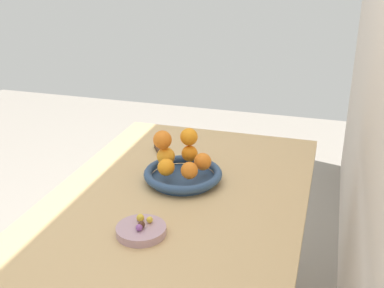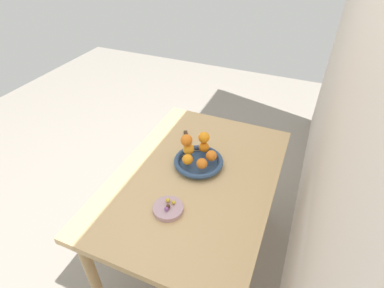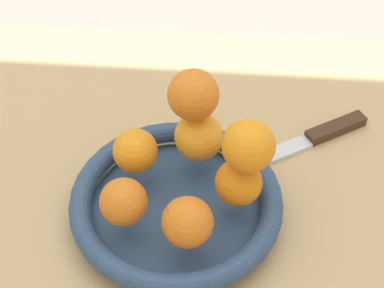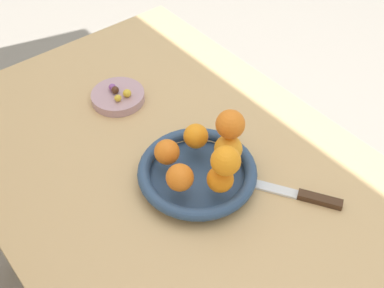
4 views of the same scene
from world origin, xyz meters
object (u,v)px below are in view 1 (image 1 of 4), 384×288
Objects in this scene: candy_ball_2 at (140,218)px; orange_4 at (166,156)px; orange_5 at (162,140)px; candy_ball_1 at (141,225)px; candy_ball_3 at (139,228)px; dining_table at (180,217)px; candy_ball_0 at (150,220)px; orange_3 at (190,153)px; knife at (163,157)px; orange_0 at (166,167)px; orange_1 at (189,170)px; orange_6 at (189,137)px; orange_2 at (203,162)px; candy_dish at (141,230)px.

orange_4 is at bearing -172.75° from candy_ball_2.
candy_ball_1 is (0.34, 0.06, -0.10)m from orange_5.
orange_4 is 3.29× the size of candy_ball_3.
dining_table is 53.41× the size of candy_ball_2.
dining_table is 63.18× the size of candy_ball_0.
orange_3 is 0.23× the size of knife.
candy_ball_3 is at bearing 8.65° from orange_4.
orange_0 and orange_1 have the same top height.
candy_ball_1 reaches higher than knife.
orange_6 is (-0.06, 0.06, 0.05)m from orange_4.
orange_6 is (-0.06, -0.06, 0.05)m from orange_2.
orange_5 is (-0.07, -0.11, 0.06)m from orange_1.
orange_5 reaches higher than dining_table.
candy_ball_2 is at bearing 7.25° from orange_4.
candy_ball_3 is at bearing -15.11° from candy_ball_0.
orange_5 is at bearing -47.17° from orange_6.
orange_0 is 1.00× the size of orange_3.
candy_ball_3 is at bearing 18.43° from candy_ball_2.
orange_1 is at bearing 58.53° from orange_5.
orange_0 is 0.96× the size of orange_2.
candy_ball_1 reaches higher than candy_ball_0.
orange_6 is (-0.13, 0.03, 0.06)m from orange_0.
candy_ball_2 is (-0.03, -0.02, 0.00)m from candy_ball_1.
candy_ball_1 is at bearing -1.30° from orange_3.
knife is (-0.45, -0.13, -0.03)m from candy_ball_0.
candy_ball_3 is 0.08× the size of knife.
orange_0 is 0.13m from orange_3.
candy_ball_2 is (0.37, -0.02, -0.03)m from orange_3.
orange_3 is at bearing 30.89° from orange_6.
candy_ball_2 is at bearing -161.57° from candy_ball_3.
orange_3 reaches higher than candy_dish.
orange_5 reaches higher than orange_1.
orange_5 is 0.34m from candy_ball_0.
orange_4 is at bearing -168.13° from candy_ball_0.
dining_table is 20.50× the size of orange_3.
orange_2 is at bearing 125.59° from orange_0.
orange_5 is 1.03× the size of orange_6.
dining_table is at bearing 174.20° from candy_dish.
candy_dish is 0.28m from orange_0.
orange_6 reaches higher than candy_ball_2.
orange_0 is at bearing -115.67° from dining_table.
orange_4 is at bearing -171.35° from candy_ball_3.
orange_1 is at bearing 53.87° from orange_4.
candy_dish is at bearing -10.28° from orange_1.
orange_4 is 0.36m from candy_ball_1.
orange_4 is (-0.35, -0.05, 0.06)m from candy_dish.
candy_dish is (0.25, -0.03, 0.10)m from dining_table.
orange_2 is at bearing 154.03° from dining_table.
candy_dish is at bearing -29.38° from candy_ball_0.
orange_6 is (-0.40, 0.01, 0.11)m from candy_dish.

